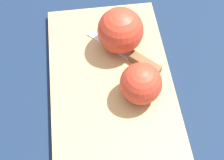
# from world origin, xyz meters

# --- Properties ---
(ground_plane) EXTENTS (4.00, 4.00, 0.00)m
(ground_plane) POSITION_xyz_m (0.00, 0.00, 0.00)
(ground_plane) COLOR #14233D
(cutting_board) EXTENTS (0.43, 0.30, 0.02)m
(cutting_board) POSITION_xyz_m (0.00, 0.00, 0.01)
(cutting_board) COLOR tan
(cutting_board) RESTS_ON ground_plane
(apple_half_left) EXTENTS (0.07, 0.07, 0.07)m
(apple_half_left) POSITION_xyz_m (-0.03, -0.04, 0.05)
(apple_half_left) COLOR red
(apple_half_left) RESTS_ON cutting_board
(apple_half_right) EXTENTS (0.09, 0.09, 0.09)m
(apple_half_right) POSITION_xyz_m (0.08, -0.05, 0.06)
(apple_half_right) COLOR red
(apple_half_right) RESTS_ON cutting_board
(knife) EXTENTS (0.15, 0.11, 0.02)m
(knife) POSITION_xyz_m (0.03, -0.06, 0.02)
(knife) COLOR silver
(knife) RESTS_ON cutting_board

